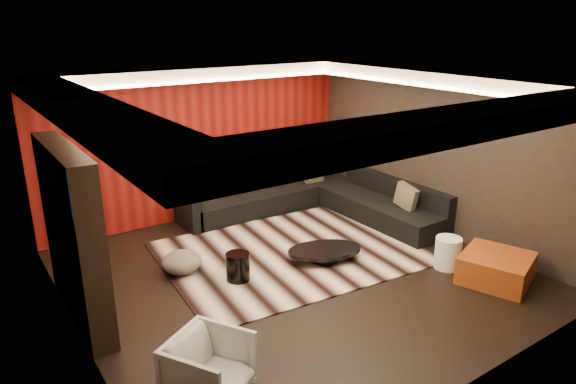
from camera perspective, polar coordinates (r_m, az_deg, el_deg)
floor at (r=7.69m, az=0.71°, el=-9.10°), size 6.00×6.00×0.02m
ceiling at (r=6.85m, az=0.80°, el=12.26°), size 6.00×6.00×0.02m
wall_back at (r=9.67m, az=-9.66°, el=5.40°), size 6.00×0.02×2.80m
wall_left at (r=6.03m, az=-23.33°, el=-4.06°), size 0.02×6.00×2.80m
wall_right at (r=9.16m, az=16.35°, el=4.17°), size 0.02×6.00×2.80m
red_feature_wall at (r=9.64m, az=-9.56°, el=5.36°), size 5.98×0.05×2.78m
soffit_back at (r=9.19m, az=-9.25°, el=12.90°), size 6.00×0.60×0.22m
soffit_front at (r=4.95m, az=19.38°, el=7.34°), size 6.00×0.60×0.22m
soffit_left at (r=5.76m, az=-21.95°, el=8.51°), size 0.60×4.80×0.22m
soffit_right at (r=8.70m, az=15.79°, el=12.15°), size 0.60×4.80×0.22m
cove_back at (r=8.89m, az=-8.25°, el=12.19°), size 4.80×0.08×0.04m
cove_front at (r=5.17m, az=16.25°, el=7.07°), size 4.80×0.08×0.04m
cove_left at (r=5.85m, az=-18.60°, el=8.13°), size 0.08×4.80×0.04m
cove_right at (r=8.46m, az=14.22°, el=11.49°), size 0.08×4.80×0.04m
tv_surround at (r=6.72m, az=-22.77°, el=-4.48°), size 0.30×2.00×2.20m
tv_screen at (r=6.63m, az=-21.81°, el=-1.42°), size 0.04×1.30×0.80m
tv_shelf at (r=6.90m, az=-21.06°, el=-7.28°), size 0.04×1.60×0.04m
rug at (r=8.33m, az=0.46°, el=-6.67°), size 4.26×3.36×0.02m
coffee_table at (r=8.02m, az=4.07°, el=-6.92°), size 1.49×1.49×0.20m
drum_stool at (r=7.43m, az=-5.59°, el=-8.24°), size 0.42×0.42×0.40m
striped_pouf at (r=7.78m, az=-11.75°, el=-7.63°), size 0.62×0.62×0.32m
white_side_table at (r=8.12m, az=17.33°, el=-6.47°), size 0.45×0.45×0.48m
orange_ottoman at (r=7.98m, az=22.11°, el=-7.84°), size 1.15×1.15×0.40m
armchair at (r=5.35m, az=-8.74°, el=-18.83°), size 0.99×0.99×0.67m
sectional_sofa at (r=9.91m, az=2.67°, el=-0.88°), size 3.65×3.50×0.75m
throw_pillows at (r=9.77m, az=0.89°, el=1.06°), size 2.92×2.84×0.50m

